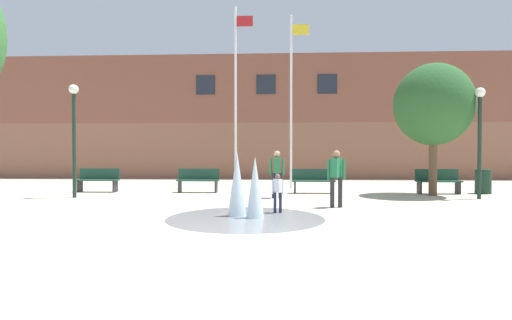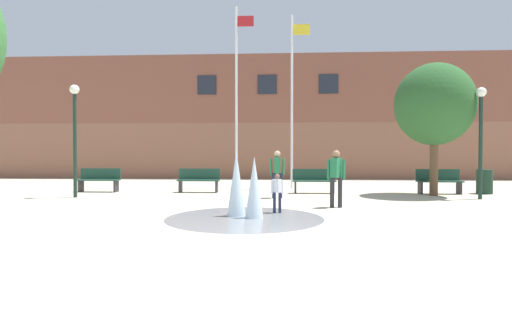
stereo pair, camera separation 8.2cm
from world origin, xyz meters
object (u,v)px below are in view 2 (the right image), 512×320
(park_bench_left_of_flagpoles, at_px, (199,180))
(trash_can, at_px, (484,182))
(flagpole_right, at_px, (293,96))
(park_bench_near_trashcan, at_px, (439,181))
(street_tree_near_building, at_px, (434,105))
(teen_by_trashcan, at_px, (336,174))
(child_running, at_px, (277,190))
(park_bench_under_right_flagpole, at_px, (314,180))
(park_bench_far_left, at_px, (99,179))
(adult_in_red, at_px, (277,170))
(flagpole_left, at_px, (237,92))
(lamp_post_right_lane, at_px, (481,126))
(lamp_post_left_lane, at_px, (75,124))

(park_bench_left_of_flagpoles, distance_m, trash_can, 10.69)
(flagpole_right, bearing_deg, park_bench_near_trashcan, -21.41)
(street_tree_near_building, bearing_deg, park_bench_near_trashcan, 56.25)
(park_bench_left_of_flagpoles, height_order, teen_by_trashcan, teen_by_trashcan)
(child_running, bearing_deg, park_bench_left_of_flagpoles, 165.71)
(flagpole_right, xyz_separation_m, street_tree_near_building, (4.89, -2.75, -0.73))
(park_bench_left_of_flagpoles, relative_size, park_bench_under_right_flagpole, 1.00)
(park_bench_far_left, distance_m, adult_in_red, 7.16)
(park_bench_near_trashcan, relative_size, flagpole_left, 0.21)
(park_bench_near_trashcan, bearing_deg, adult_in_red, -164.28)
(park_bench_under_right_flagpole, bearing_deg, park_bench_far_left, 179.43)
(park_bench_left_of_flagpoles, xyz_separation_m, child_running, (3.02, -5.10, 0.10))
(park_bench_under_right_flagpole, relative_size, child_running, 1.62)
(child_running, height_order, lamp_post_right_lane, lamp_post_right_lane)
(park_bench_left_of_flagpoles, distance_m, street_tree_near_building, 9.01)
(park_bench_left_of_flagpoles, height_order, lamp_post_left_lane, lamp_post_left_lane)
(flagpole_left, xyz_separation_m, lamp_post_left_lane, (-5.13, -3.98, -1.64))
(trash_can, bearing_deg, lamp_post_right_lane, -120.02)
(flagpole_right, bearing_deg, park_bench_left_of_flagpoles, -151.16)
(teen_by_trashcan, bearing_deg, lamp_post_right_lane, 148.62)
(adult_in_red, distance_m, child_running, 3.36)
(flagpole_right, relative_size, trash_can, 8.23)
(park_bench_left_of_flagpoles, height_order, flagpole_left, flagpole_left)
(trash_can, bearing_deg, park_bench_far_left, -179.78)
(street_tree_near_building, bearing_deg, teen_by_trashcan, -139.97)
(lamp_post_right_lane, bearing_deg, trash_can, 59.98)
(teen_by_trashcan, xyz_separation_m, trash_can, (6.04, 4.05, -0.48))
(child_running, bearing_deg, park_bench_near_trashcan, 85.15)
(park_bench_left_of_flagpoles, bearing_deg, park_bench_far_left, -179.80)
(park_bench_under_right_flagpole, height_order, flagpole_right, flagpole_right)
(park_bench_far_left, relative_size, flagpole_left, 0.21)
(trash_can, distance_m, street_tree_near_building, 3.58)
(park_bench_far_left, xyz_separation_m, street_tree_near_building, (12.47, -0.72, 2.74))
(park_bench_far_left, xyz_separation_m, adult_in_red, (6.93, -1.74, 0.45))
(park_bench_left_of_flagpoles, height_order, child_running, child_running)
(park_bench_under_right_flagpole, height_order, street_tree_near_building, street_tree_near_building)
(child_running, bearing_deg, park_bench_far_left, -171.16)
(flagpole_right, height_order, street_tree_near_building, flagpole_right)
(trash_can, bearing_deg, park_bench_near_trashcan, -176.08)
(lamp_post_left_lane, relative_size, lamp_post_right_lane, 1.05)
(park_bench_near_trashcan, bearing_deg, flagpole_left, 164.86)
(park_bench_under_right_flagpole, xyz_separation_m, trash_can, (6.30, 0.14, -0.03))
(park_bench_near_trashcan, xyz_separation_m, lamp_post_left_lane, (-12.85, -1.89, 2.03))
(park_bench_near_trashcan, xyz_separation_m, teen_by_trashcan, (-4.34, -3.94, 0.45))
(park_bench_far_left, bearing_deg, adult_in_red, -14.11)
(park_bench_under_right_flagpole, xyz_separation_m, flagpole_right, (-0.73, 2.11, 3.46))
(child_running, bearing_deg, teen_by_trashcan, 78.79)
(park_bench_near_trashcan, height_order, lamp_post_right_lane, lamp_post_right_lane)
(child_running, distance_m, lamp_post_right_lane, 7.65)
(lamp_post_left_lane, height_order, trash_can, lamp_post_left_lane)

